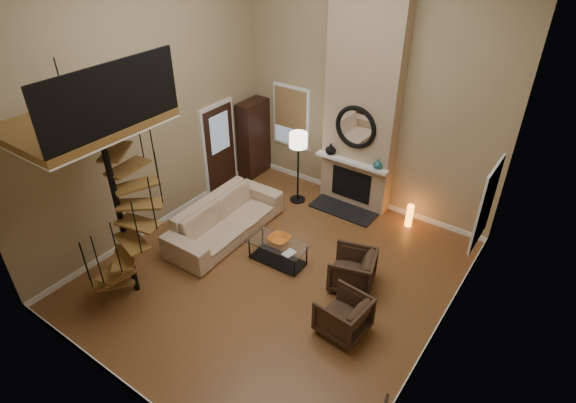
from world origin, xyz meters
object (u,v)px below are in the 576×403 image
Objects in this scene: floor_lamp at (298,146)px; sofa at (225,218)px; armchair_far at (347,317)px; accent_lamp at (409,216)px; armchair_near at (356,271)px; hutch at (254,138)px; coffee_table at (278,249)px.

sofa is at bearing -104.04° from floor_lamp.
armchair_far reaches higher than accent_lamp.
armchair_far is at bearing 4.07° from armchair_near.
accent_lamp is (2.53, 0.54, -1.16)m from floor_lamp.
accent_lamp is (3.01, 2.49, -0.15)m from sofa.
floor_lamp reaches higher than armchair_far.
hutch reaches higher than armchair_far.
sofa reaches higher than armchair_near.
armchair_far is at bearing -36.38° from hutch.
floor_lamp reaches higher than armchair_near.
sofa reaches higher than coffee_table.
armchair_far is (0.40, -1.07, 0.00)m from armchair_near.
hutch is at bearing -135.46° from armchair_near.
armchair_far is at bearing -106.18° from sofa.
floor_lamp is 3.28× the size of accent_lamp.
sofa is 2.25m from floor_lamp.
sofa is 5.18× the size of accent_lamp.
armchair_near is 1.58m from coffee_table.
armchair_near is (2.97, 0.16, -0.04)m from sofa.
armchair_far is 2.13m from coffee_table.
armchair_near is (4.14, -2.28, -0.60)m from hutch.
coffee_table is at bearing -97.57° from armchair_near.
sofa is 1.58× the size of floor_lamp.
coffee_table is at bearing -94.80° from sofa.
armchair_near is at bearing -91.00° from accent_lamp.
sofa reaches higher than armchair_far.
accent_lamp is (4.18, 0.05, -0.70)m from hutch.
armchair_near is 0.46× the size of floor_lamp.
hutch reaches higher than floor_lamp.
floor_lamp is at bearing -142.42° from armchair_near.
floor_lamp is (-2.89, 2.86, 1.06)m from armchair_far.
hutch is 0.72× the size of sofa.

